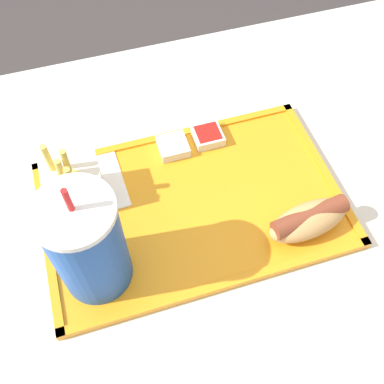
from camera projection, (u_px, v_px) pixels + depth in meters
The scene contains 9 objects.
ground_plane at pixel (179, 353), 1.25m from camera, with size 8.00×8.00×0.00m, color #383333.
dining_table at pixel (175, 311), 0.95m from camera, with size 1.34×0.82×0.71m.
food_tray at pixel (192, 205), 0.67m from camera, with size 0.44×0.28×0.01m.
paper_napkin at pixel (80, 188), 0.68m from camera, with size 0.14×0.12×0.00m.
soda_cup at pixel (87, 245), 0.54m from camera, with size 0.09×0.09×0.20m.
hot_dog_far at pixel (309, 220), 0.62m from camera, with size 0.13×0.07×0.05m.
fries_carton at pixel (74, 185), 0.64m from camera, with size 0.08×0.06×0.12m.
sauce_cup_mayo at pixel (173, 146), 0.72m from camera, with size 0.05×0.05×0.02m.
sauce_cup_ketchup at pixel (208, 136), 0.73m from camera, with size 0.05×0.05×0.02m.
Camera 1 is at (0.06, 0.31, 1.29)m, focal length 42.00 mm.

